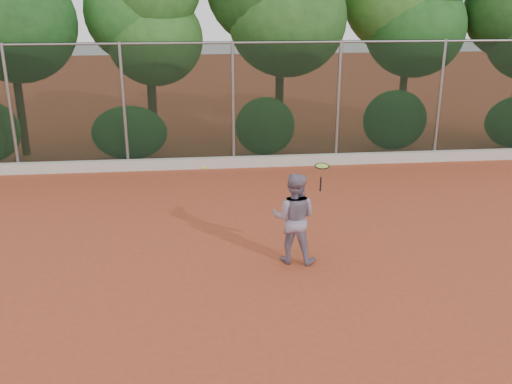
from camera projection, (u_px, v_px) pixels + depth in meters
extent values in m
plane|color=#A14226|center=(262.00, 278.00, 9.92)|extent=(80.00, 80.00, 0.00)
cube|color=beige|center=(234.00, 162.00, 16.28)|extent=(24.00, 0.20, 0.30)
imported|color=gray|center=(294.00, 218.00, 10.31)|extent=(0.98, 0.87, 1.70)
cube|color=black|center=(233.00, 105.00, 15.92)|extent=(24.00, 0.01, 3.50)
cylinder|color=gray|center=(232.00, 43.00, 15.37)|extent=(24.00, 0.06, 0.06)
cylinder|color=gray|center=(11.00, 110.00, 15.32)|extent=(0.09, 0.09, 3.50)
cylinder|color=gray|center=(124.00, 107.00, 15.62)|extent=(0.09, 0.09, 3.50)
cylinder|color=gray|center=(233.00, 105.00, 15.92)|extent=(0.09, 0.09, 3.50)
cylinder|color=gray|center=(338.00, 103.00, 16.22)|extent=(0.09, 0.09, 3.50)
cylinder|color=gray|center=(439.00, 101.00, 16.53)|extent=(0.09, 0.09, 3.50)
cylinder|color=#3B2516|center=(21.00, 108.00, 17.17)|extent=(0.24, 0.24, 2.90)
ellipsoid|color=#286125|center=(15.00, 23.00, 16.30)|extent=(3.50, 2.90, 3.40)
cylinder|color=#442C1A|center=(153.00, 111.00, 18.02)|extent=(0.28, 0.28, 2.40)
ellipsoid|color=#2B5E20|center=(155.00, 39.00, 17.23)|extent=(2.90, 2.40, 2.80)
ellipsoid|color=#225D20|center=(137.00, 11.00, 17.20)|extent=(3.20, 2.70, 3.10)
cylinder|color=#422919|center=(279.00, 101.00, 18.04)|extent=(0.26, 0.26, 3.00)
ellipsoid|color=#39732C|center=(287.00, 18.00, 17.15)|extent=(3.60, 3.00, 3.50)
cylinder|color=#472C1B|center=(402.00, 102.00, 18.69)|extent=(0.24, 0.24, 2.70)
ellipsoid|color=#1B4E1B|center=(415.00, 28.00, 17.85)|extent=(3.20, 2.70, 3.10)
ellipsoid|color=#2D742C|center=(129.00, 133.00, 16.67)|extent=(2.20, 1.16, 1.60)
ellipsoid|color=#32702A|center=(265.00, 126.00, 17.04)|extent=(1.80, 1.04, 1.76)
ellipsoid|color=#276526|center=(395.00, 120.00, 17.41)|extent=(2.00, 1.10, 1.84)
cylinder|color=black|center=(321.00, 184.00, 10.01)|extent=(0.03, 0.06, 0.27)
torus|color=black|center=(322.00, 166.00, 9.84)|extent=(0.28, 0.29, 0.05)
cylinder|color=#AAC73A|center=(322.00, 166.00, 9.84)|extent=(0.24, 0.24, 0.03)
sphere|color=#CAE333|center=(204.00, 168.00, 9.71)|extent=(0.07, 0.07, 0.07)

